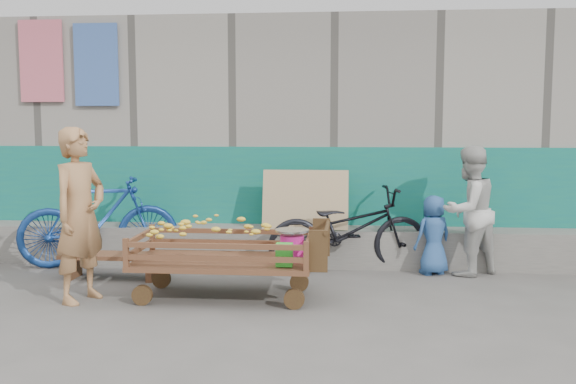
# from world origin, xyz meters

# --- Properties ---
(ground) EXTENTS (80.00, 80.00, 0.00)m
(ground) POSITION_xyz_m (0.00, 0.00, 0.00)
(ground) COLOR #52504C
(ground) RESTS_ON ground
(building_wall) EXTENTS (12.00, 3.50, 3.00)m
(building_wall) POSITION_xyz_m (-0.00, 4.05, 1.47)
(building_wall) COLOR gray
(building_wall) RESTS_ON ground
(banana_cart) EXTENTS (1.87, 0.85, 0.80)m
(banana_cart) POSITION_xyz_m (-0.43, 0.82, 0.54)
(banana_cart) COLOR brown
(banana_cart) RESTS_ON ground
(bench) EXTENTS (1.11, 0.33, 0.28)m
(bench) POSITION_xyz_m (-1.75, 1.47, 0.20)
(bench) COLOR brown
(bench) RESTS_ON ground
(vendor_man) EXTENTS (0.59, 0.71, 1.66)m
(vendor_man) POSITION_xyz_m (-1.73, 0.60, 0.83)
(vendor_man) COLOR #9F7045
(vendor_man) RESTS_ON ground
(woman) EXTENTS (0.89, 0.86, 1.44)m
(woman) POSITION_xyz_m (2.13, 2.02, 0.72)
(woman) COLOR beige
(woman) RESTS_ON ground
(child) EXTENTS (0.52, 0.45, 0.89)m
(child) POSITION_xyz_m (1.75, 2.00, 0.45)
(child) COLOR #29518E
(child) RESTS_ON ground
(bicycle_dark) EXTENTS (1.94, 1.04, 0.97)m
(bicycle_dark) POSITION_xyz_m (0.80, 2.05, 0.48)
(bicycle_dark) COLOR black
(bicycle_dark) RESTS_ON ground
(bicycle_blue) EXTENTS (1.91, 1.09, 1.11)m
(bicycle_blue) POSITION_xyz_m (-2.13, 2.05, 0.55)
(bicycle_blue) COLOR navy
(bicycle_blue) RESTS_ON ground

